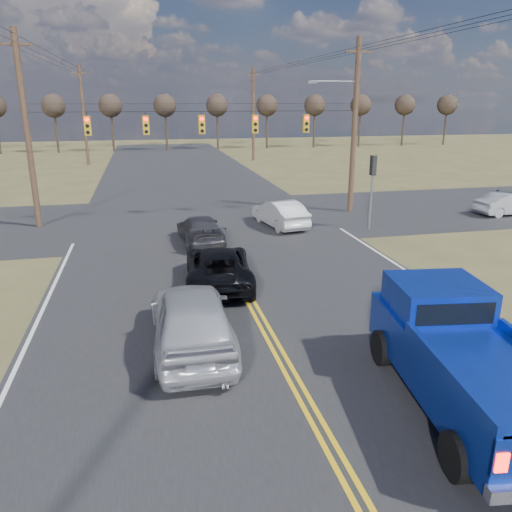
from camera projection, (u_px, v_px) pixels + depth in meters
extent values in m
plane|color=brown|center=(294.00, 382.00, 12.20)|extent=(160.00, 160.00, 0.00)
cube|color=#28282B|center=(227.00, 260.00, 21.51)|extent=(14.00, 120.00, 0.02)
cube|color=#28282B|center=(205.00, 219.00, 28.96)|extent=(120.00, 12.00, 0.02)
cylinder|color=#473323|center=(27.00, 132.00, 25.60)|extent=(0.32, 0.32, 10.00)
cube|color=#473323|center=(15.00, 44.00, 24.34)|extent=(1.60, 0.12, 0.12)
cylinder|color=#473323|center=(354.00, 128.00, 29.34)|extent=(0.32, 0.32, 10.00)
cube|color=#473323|center=(359.00, 52.00, 28.08)|extent=(1.60, 0.12, 0.12)
cylinder|color=black|center=(201.00, 111.00, 27.17)|extent=(18.00, 0.02, 0.02)
cylinder|color=black|center=(201.00, 104.00, 27.05)|extent=(18.00, 0.02, 0.02)
cube|color=#B28C14|center=(88.00, 126.00, 26.13)|extent=(0.34, 0.24, 1.00)
cylinder|color=#FF0C05|center=(87.00, 119.00, 25.90)|extent=(0.20, 0.06, 0.20)
cylinder|color=black|center=(87.00, 126.00, 26.00)|extent=(0.20, 0.06, 0.20)
cylinder|color=black|center=(88.00, 132.00, 26.10)|extent=(0.20, 0.06, 0.20)
cube|color=black|center=(86.00, 117.00, 25.84)|extent=(0.24, 0.14, 0.03)
cube|color=#B28C14|center=(146.00, 125.00, 26.75)|extent=(0.34, 0.24, 1.00)
cylinder|color=#FF0C05|center=(146.00, 119.00, 26.53)|extent=(0.20, 0.06, 0.20)
cylinder|color=black|center=(146.00, 125.00, 26.62)|extent=(0.20, 0.06, 0.20)
cylinder|color=black|center=(146.00, 132.00, 26.72)|extent=(0.20, 0.06, 0.20)
cube|color=black|center=(145.00, 117.00, 26.47)|extent=(0.24, 0.14, 0.03)
cube|color=#B28C14|center=(202.00, 125.00, 27.38)|extent=(0.34, 0.24, 1.00)
cylinder|color=#FF0C05|center=(202.00, 118.00, 27.15)|extent=(0.20, 0.06, 0.20)
cylinder|color=black|center=(202.00, 125.00, 27.25)|extent=(0.20, 0.06, 0.20)
cylinder|color=black|center=(202.00, 131.00, 27.35)|extent=(0.20, 0.06, 0.20)
cube|color=black|center=(202.00, 116.00, 27.09)|extent=(0.24, 0.14, 0.03)
cube|color=#B28C14|center=(255.00, 124.00, 28.00)|extent=(0.34, 0.24, 1.00)
cylinder|color=#FF0C05|center=(255.00, 118.00, 27.77)|extent=(0.20, 0.06, 0.20)
cylinder|color=black|center=(255.00, 124.00, 27.87)|extent=(0.20, 0.06, 0.20)
cylinder|color=black|center=(255.00, 130.00, 27.97)|extent=(0.20, 0.06, 0.20)
cube|color=black|center=(256.00, 116.00, 27.71)|extent=(0.24, 0.14, 0.03)
cube|color=#B28C14|center=(306.00, 124.00, 28.63)|extent=(0.34, 0.24, 1.00)
cylinder|color=#FF0C05|center=(307.00, 118.00, 28.40)|extent=(0.20, 0.06, 0.20)
cylinder|color=black|center=(307.00, 124.00, 28.50)|extent=(0.20, 0.06, 0.20)
cylinder|color=black|center=(306.00, 130.00, 28.60)|extent=(0.20, 0.06, 0.20)
cube|color=black|center=(307.00, 116.00, 28.34)|extent=(0.24, 0.14, 0.03)
cylinder|color=slate|center=(371.00, 200.00, 26.00)|extent=(0.12, 0.12, 3.20)
cube|color=black|center=(373.00, 165.00, 25.46)|extent=(0.24, 0.34, 1.00)
cylinder|color=slate|center=(334.00, 81.00, 28.27)|extent=(2.80, 0.10, 0.10)
cube|color=slate|center=(312.00, 82.00, 28.02)|extent=(0.55, 0.22, 0.14)
cylinder|color=#473323|center=(84.00, 116.00, 51.67)|extent=(0.32, 0.32, 10.00)
cube|color=#473323|center=(80.00, 73.00, 50.42)|extent=(1.60, 0.12, 0.12)
cylinder|color=#473323|center=(253.00, 115.00, 55.42)|extent=(0.32, 0.32, 10.00)
cube|color=#473323|center=(253.00, 75.00, 54.16)|extent=(1.60, 0.12, 0.12)
cylinder|color=black|center=(10.00, 40.00, 23.38)|extent=(0.02, 58.00, 0.02)
cylinder|color=black|center=(26.00, 40.00, 23.52)|extent=(0.02, 58.00, 0.02)
cylinder|color=black|center=(354.00, 48.00, 26.98)|extent=(0.02, 58.00, 0.02)
cylinder|color=black|center=(366.00, 48.00, 27.12)|extent=(0.02, 58.00, 0.02)
cylinder|color=black|center=(378.00, 48.00, 27.27)|extent=(0.02, 58.00, 0.02)
cylinder|color=#33261C|center=(56.00, 131.00, 64.34)|extent=(0.28, 0.28, 5.50)
sphere|color=#2D231C|center=(53.00, 106.00, 63.40)|extent=(3.00, 3.00, 3.00)
cylinder|color=#33261C|center=(112.00, 130.00, 65.80)|extent=(0.28, 0.28, 5.50)
sphere|color=#2D231C|center=(110.00, 106.00, 64.86)|extent=(3.00, 3.00, 3.00)
cylinder|color=#33261C|center=(166.00, 130.00, 67.25)|extent=(0.28, 0.28, 5.50)
sphere|color=#2D231C|center=(165.00, 105.00, 66.31)|extent=(3.00, 3.00, 3.00)
cylinder|color=#33261C|center=(218.00, 129.00, 68.71)|extent=(0.28, 0.28, 5.50)
sphere|color=#2D231C|center=(217.00, 105.00, 67.77)|extent=(3.00, 3.00, 3.00)
cylinder|color=#33261C|center=(267.00, 129.00, 70.17)|extent=(0.28, 0.28, 5.50)
sphere|color=#2D231C|center=(267.00, 105.00, 69.22)|extent=(3.00, 3.00, 3.00)
cylinder|color=#33261C|center=(314.00, 128.00, 71.62)|extent=(0.28, 0.28, 5.50)
sphere|color=#2D231C|center=(315.00, 105.00, 70.68)|extent=(3.00, 3.00, 3.00)
cylinder|color=#33261C|center=(359.00, 127.00, 73.08)|extent=(0.28, 0.28, 5.50)
sphere|color=#2D231C|center=(361.00, 105.00, 72.14)|extent=(3.00, 3.00, 3.00)
cylinder|color=#33261C|center=(403.00, 127.00, 74.54)|extent=(0.28, 0.28, 5.50)
sphere|color=#2D231C|center=(405.00, 105.00, 73.59)|extent=(3.00, 3.00, 3.00)
cylinder|color=#33261C|center=(445.00, 126.00, 75.99)|extent=(0.28, 0.28, 5.50)
sphere|color=#2D231C|center=(447.00, 105.00, 75.05)|extent=(3.00, 3.00, 3.00)
cylinder|color=black|center=(459.00, 456.00, 8.98)|extent=(0.49, 0.96, 0.92)
cylinder|color=black|center=(383.00, 348.00, 12.91)|extent=(0.49, 0.96, 0.92)
cylinder|color=black|center=(464.00, 344.00, 13.09)|extent=(0.49, 0.96, 0.92)
cube|color=#0E2CA1|center=(465.00, 367.00, 10.86)|extent=(3.11, 6.46, 1.15)
cube|color=#0E2CA1|center=(437.00, 298.00, 12.17)|extent=(2.37, 2.22, 0.83)
cube|color=black|center=(455.00, 314.00, 11.26)|extent=(1.83, 0.31, 0.52)
cube|color=#0E2CA1|center=(445.00, 370.00, 9.42)|extent=(0.62, 3.78, 0.23)
cube|color=#FF0C05|center=(501.00, 462.00, 7.76)|extent=(0.21, 0.10, 0.34)
imported|color=#B5B6BE|center=(192.00, 318.00, 13.60)|extent=(2.22, 5.36, 1.82)
imported|color=black|center=(218.00, 266.00, 18.48)|extent=(2.84, 5.29, 1.41)
imported|color=silver|center=(280.00, 213.00, 27.02)|extent=(2.27, 4.63, 1.46)
imported|color=#37373C|center=(201.00, 230.00, 23.86)|extent=(2.08, 4.63, 1.32)
imported|color=#AFB2B8|center=(508.00, 204.00, 29.76)|extent=(1.78, 4.14, 1.33)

